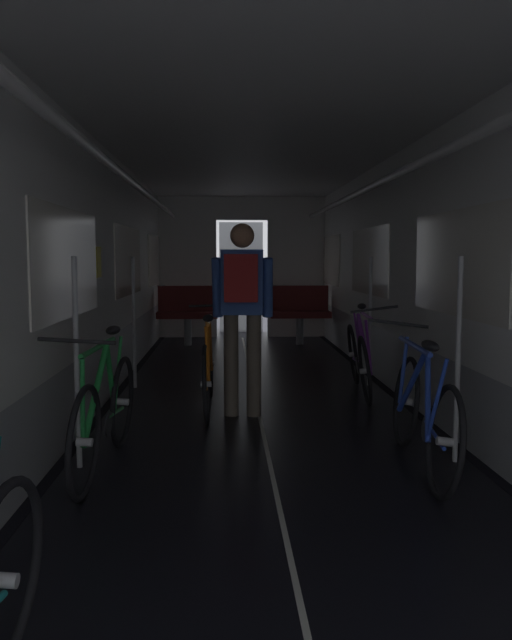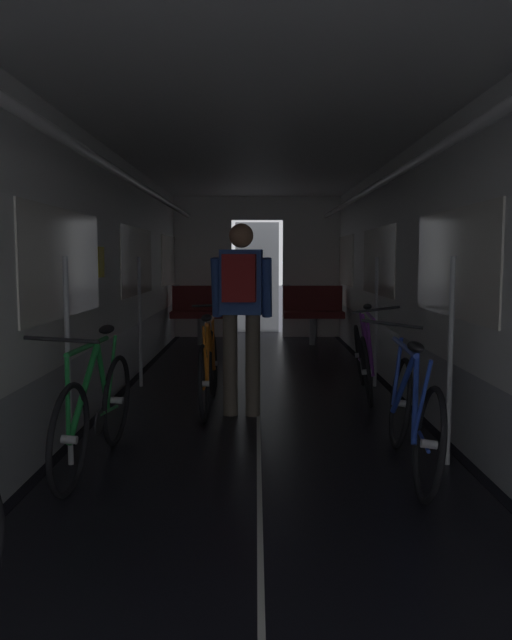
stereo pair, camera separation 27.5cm
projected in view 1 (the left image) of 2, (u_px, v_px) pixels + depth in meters
The scene contains 8 objects.
train_car_shell at pixel (258, 223), 5.57m from camera, with size 3.14×12.34×2.57m.
bench_seat_far_left at pixel (188, 309), 10.09m from camera, with size 0.98×0.51×0.95m.
bench_seat_far_right at pixel (299, 309), 10.17m from camera, with size 0.98×0.51×0.95m.
bicycle_purple at pixel (359, 357), 6.41m from camera, with size 0.44×1.69×0.95m.
bicycle_green at pixel (106, 412), 4.12m from camera, with size 0.44×1.69×0.94m.
bicycle_blue at pixel (422, 412), 4.12m from camera, with size 0.44×1.69×0.95m.
person_cyclist_aisle at pixel (242, 301), 5.45m from camera, with size 0.54×0.40×1.69m.
bicycle_orange_in_aisle at pixel (208, 368), 5.76m from camera, with size 0.44×1.69×0.94m.
Camera 1 is at (-0.30, -2.02, 1.39)m, focal length 35.33 mm.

